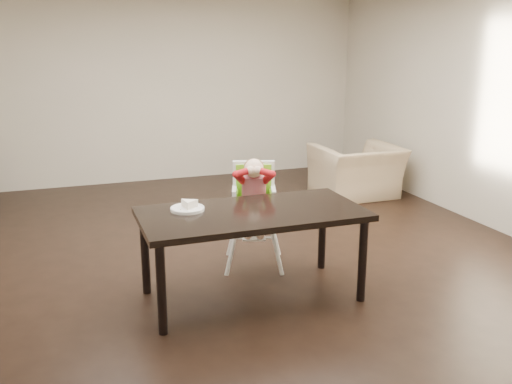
% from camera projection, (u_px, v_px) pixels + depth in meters
% --- Properties ---
extents(ground, '(7.00, 7.00, 0.00)m').
position_uv_depth(ground, '(239.00, 258.00, 5.61)').
color(ground, black).
rests_on(ground, ground).
extents(room_walls, '(6.02, 7.02, 2.71)m').
position_uv_depth(room_walls, '(238.00, 66.00, 5.12)').
color(room_walls, '#BFB69E').
rests_on(room_walls, ground).
extents(dining_table, '(1.80, 0.90, 0.75)m').
position_uv_depth(dining_table, '(252.00, 220.00, 4.61)').
color(dining_table, black).
rests_on(dining_table, ground).
extents(high_chair, '(0.55, 0.55, 1.03)m').
position_uv_depth(high_chair, '(254.00, 190.00, 5.29)').
color(high_chair, white).
rests_on(high_chair, ground).
extents(plate, '(0.32, 0.32, 0.08)m').
position_uv_depth(plate, '(188.00, 207.00, 4.60)').
color(plate, white).
rests_on(plate, dining_table).
extents(armchair, '(1.08, 0.71, 0.94)m').
position_uv_depth(armchair, '(357.00, 163.00, 7.68)').
color(armchair, tan).
rests_on(armchair, ground).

